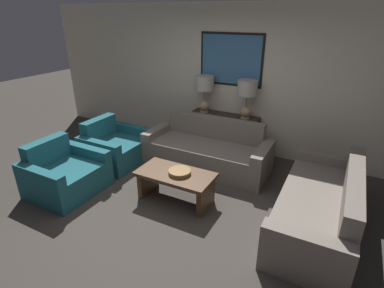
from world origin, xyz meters
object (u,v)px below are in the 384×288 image
object	(u,v)px
decorative_bowl	(180,172)
coffee_table	(176,181)
couch_by_side	(320,207)
table_lamp_right	(247,93)
table_lamp_left	(205,88)
couch_by_back_wall	(208,151)
armchair_near_camera	(65,175)
console_table	(223,133)
armchair_near_back_wall	(115,148)

from	to	relation	value
decorative_bowl	coffee_table	bearing A→B (deg)	-173.63
couch_by_side	coffee_table	size ratio (longest dim) A/B	1.97
table_lamp_right	coffee_table	bearing A→B (deg)	-100.92
table_lamp_left	coffee_table	distance (m)	2.10
couch_by_back_wall	armchair_near_camera	xyz separation A→B (m)	(-1.53, -1.70, -0.01)
console_table	table_lamp_right	distance (m)	0.93
coffee_table	armchair_near_back_wall	distance (m)	1.67
console_table	decorative_bowl	world-z (taller)	console_table
console_table	table_lamp_right	world-z (taller)	table_lamp_right
table_lamp_left	armchair_near_back_wall	size ratio (longest dim) A/B	0.69
coffee_table	armchair_near_camera	size ratio (longest dim) A/B	1.09
decorative_bowl	armchair_near_back_wall	xyz separation A→B (m)	(-1.65, 0.54, -0.20)
couch_by_back_wall	coffee_table	size ratio (longest dim) A/B	1.97
console_table	coffee_table	size ratio (longest dim) A/B	1.20
table_lamp_left	coffee_table	world-z (taller)	table_lamp_left
couch_by_back_wall	armchair_near_back_wall	distance (m)	1.65
table_lamp_left	armchair_near_back_wall	bearing A→B (deg)	-130.68
console_table	couch_by_back_wall	distance (m)	0.70
armchair_near_camera	couch_by_side	bearing A→B (deg)	14.44
table_lamp_right	coffee_table	xyz separation A→B (m)	(-0.36, -1.85, -0.88)
couch_by_back_wall	console_table	bearing A→B (deg)	90.00
decorative_bowl	armchair_near_back_wall	size ratio (longest dim) A/B	0.31
couch_by_back_wall	coffee_table	xyz separation A→B (m)	(0.05, -1.16, 0.04)
couch_by_side	table_lamp_left	bearing A→B (deg)	146.93
couch_by_side	table_lamp_right	bearing A→B (deg)	134.94
couch_by_back_wall	decorative_bowl	world-z (taller)	couch_by_back_wall
table_lamp_left	armchair_near_camera	world-z (taller)	table_lamp_left
coffee_table	table_lamp_left	bearing A→B (deg)	103.79
table_lamp_left	armchair_near_back_wall	world-z (taller)	table_lamp_left
console_table	armchair_near_camera	distance (m)	2.85
table_lamp_right	armchair_near_back_wall	distance (m)	2.52
couch_by_back_wall	decorative_bowl	distance (m)	1.17
couch_by_side	coffee_table	distance (m)	1.90
table_lamp_left	table_lamp_right	size ratio (longest dim) A/B	1.00
table_lamp_right	couch_by_back_wall	world-z (taller)	table_lamp_right
console_table	decorative_bowl	size ratio (longest dim) A/B	4.15
table_lamp_right	couch_by_side	size ratio (longest dim) A/B	0.32
coffee_table	armchair_near_back_wall	world-z (taller)	armchair_near_back_wall
armchair_near_camera	table_lamp_left	bearing A→B (deg)	64.86
table_lamp_right	console_table	bearing A→B (deg)	180.00
table_lamp_right	armchair_near_camera	world-z (taller)	table_lamp_right
coffee_table	armchair_near_camera	bearing A→B (deg)	-160.99
table_lamp_left	armchair_near_back_wall	distance (m)	1.96
couch_by_back_wall	armchair_near_back_wall	bearing A→B (deg)	-158.12
couch_by_back_wall	decorative_bowl	xyz separation A→B (m)	(0.11, -1.15, 0.19)
couch_by_side	coffee_table	world-z (taller)	couch_by_side
console_table	table_lamp_right	xyz separation A→B (m)	(0.41, 0.00, 0.83)
armchair_near_camera	decorative_bowl	bearing A→B (deg)	18.53
console_table	table_lamp_left	distance (m)	0.93
console_table	couch_by_back_wall	world-z (taller)	couch_by_back_wall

